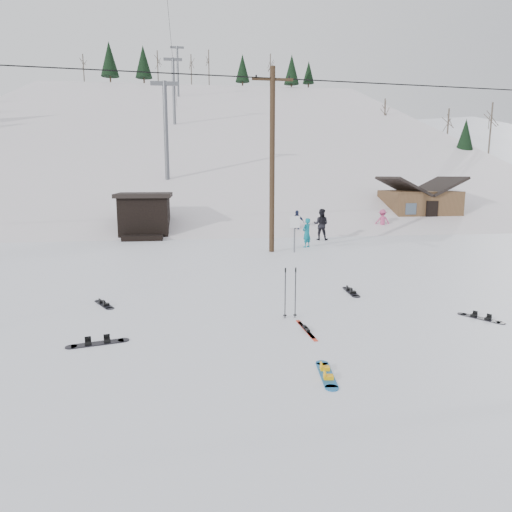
{
  "coord_description": "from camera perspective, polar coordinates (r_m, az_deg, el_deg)",
  "views": [
    {
      "loc": [
        -1.89,
        -8.72,
        3.86
      ],
      "look_at": [
        -0.03,
        4.99,
        1.4
      ],
      "focal_mm": 32.0,
      "sensor_mm": 36.0,
      "label": 1
    }
  ],
  "objects": [
    {
      "name": "lift_hut",
      "position": [
        29.93,
        -13.71,
        5.0
      ],
      "size": [
        3.4,
        4.1,
        2.75
      ],
      "color": "black",
      "rests_on": "ground"
    },
    {
      "name": "skier_teal",
      "position": [
        24.81,
        6.36,
        2.91
      ],
      "size": [
        0.69,
        0.65,
        1.58
      ],
      "primitive_type": "imported",
      "rotation": [
        0.0,
        0.0,
        3.81
      ],
      "color": "#0C7181",
      "rests_on": "ground"
    },
    {
      "name": "utility_pole",
      "position": [
        23.07,
        2.03,
        12.11
      ],
      "size": [
        2.0,
        0.26,
        9.0
      ],
      "color": "#3A2819",
      "rests_on": "ground"
    },
    {
      "name": "lift_tower_near",
      "position": [
        38.99,
        -11.21,
        15.77
      ],
      "size": [
        2.2,
        0.36,
        8.0
      ],
      "color": "#595B60",
      "rests_on": "ski_slope"
    },
    {
      "name": "skier_dark",
      "position": [
        27.76,
        8.13,
        3.93
      ],
      "size": [
        1.13,
        1.03,
        1.88
      ],
      "primitive_type": "imported",
      "rotation": [
        0.0,
        0.0,
        2.72
      ],
      "color": "black",
      "rests_on": "ground"
    },
    {
      "name": "lift_tower_far",
      "position": [
        80.56,
        -9.77,
        22.11
      ],
      "size": [
        2.2,
        0.36,
        8.0
      ],
      "color": "#595B60",
      "rests_on": "ski_slope"
    },
    {
      "name": "treeline_right",
      "position": [
        63.43,
        29.12,
        5.31
      ],
      "size": [
        20.0,
        60.0,
        10.0
      ],
      "primitive_type": null,
      "color": "black",
      "rests_on": "ground"
    },
    {
      "name": "cabin",
      "position": [
        36.9,
        19.64,
        5.79
      ],
      "size": [
        5.39,
        4.4,
        3.77
      ],
      "color": "brown",
      "rests_on": "ground"
    },
    {
      "name": "ridge_right",
      "position": [
        72.53,
        25.9,
        -2.78
      ],
      "size": [
        45.66,
        93.98,
        54.59
      ],
      "primitive_type": "cube",
      "rotation": [
        0.21,
        -0.05,
        -0.12
      ],
      "color": "white",
      "rests_on": "ground"
    },
    {
      "name": "board_scatter_f",
      "position": [
        15.59,
        11.8,
        -4.38
      ],
      "size": [
        0.32,
        1.42,
        0.1
      ],
      "rotation": [
        0.0,
        0.0,
        1.52
      ],
      "color": "black",
      "rests_on": "ground"
    },
    {
      "name": "skier_navy",
      "position": [
        30.0,
        5.16,
        4.18
      ],
      "size": [
        1.02,
        0.65,
        1.61
      ],
      "primitive_type": "imported",
      "rotation": [
        0.0,
        0.0,
        2.85
      ],
      "color": "#19203F",
      "rests_on": "ground"
    },
    {
      "name": "ground",
      "position": [
        9.72,
        4.24,
        -13.33
      ],
      "size": [
        200.0,
        200.0,
        0.0
      ],
      "primitive_type": "plane",
      "color": "white",
      "rests_on": "ground"
    },
    {
      "name": "board_scatter_b",
      "position": [
        14.56,
        -18.45,
        -5.74
      ],
      "size": [
        0.75,
        1.15,
        0.09
      ],
      "rotation": [
        0.0,
        0.0,
        2.08
      ],
      "color": "black",
      "rests_on": "ground"
    },
    {
      "name": "lift_tower_mid",
      "position": [
        59.69,
        -10.25,
        20.04
      ],
      "size": [
        2.2,
        0.36,
        8.0
      ],
      "color": "#595B60",
      "rests_on": "ski_slope"
    },
    {
      "name": "trail_sign",
      "position": [
        23.0,
        4.87,
        3.58
      ],
      "size": [
        0.5,
        0.09,
        1.85
      ],
      "color": "#595B60",
      "rests_on": "ground"
    },
    {
      "name": "ski_poles",
      "position": [
        12.47,
        4.31,
        -4.55
      ],
      "size": [
        0.38,
        0.1,
        1.4
      ],
      "color": "black",
      "rests_on": "ground"
    },
    {
      "name": "hero_snowboard",
      "position": [
        9.3,
        8.81,
        -14.39
      ],
      "size": [
        0.39,
        1.37,
        0.1
      ],
      "rotation": [
        0.0,
        0.0,
        1.46
      ],
      "color": "#1965A6",
      "rests_on": "ground"
    },
    {
      "name": "treeline_crest",
      "position": [
        94.82,
        -6.63,
        7.67
      ],
      "size": [
        50.0,
        6.0,
        10.0
      ],
      "primitive_type": null,
      "color": "black",
      "rests_on": "ski_slope"
    },
    {
      "name": "hero_skis",
      "position": [
        11.7,
        6.29,
        -9.12
      ],
      "size": [
        0.18,
        1.59,
        0.08
      ],
      "rotation": [
        0.0,
        0.0,
        0.05
      ],
      "color": "red",
      "rests_on": "ground"
    },
    {
      "name": "ski_slope",
      "position": [
        65.69,
        -5.86,
        -3.96
      ],
      "size": [
        60.0,
        85.24,
        65.97
      ],
      "primitive_type": "cube",
      "rotation": [
        0.31,
        0.0,
        0.0
      ],
      "color": "white",
      "rests_on": "ground"
    },
    {
      "name": "board_scatter_d",
      "position": [
        13.96,
        26.29,
        -6.95
      ],
      "size": [
        0.8,
        1.11,
        0.09
      ],
      "rotation": [
        0.0,
        0.0,
        -1.0
      ],
      "color": "black",
      "rests_on": "ground"
    },
    {
      "name": "board_scatter_a",
      "position": [
        11.36,
        -19.17,
        -10.23
      ],
      "size": [
        1.38,
        0.55,
        0.1
      ],
      "rotation": [
        0.0,
        0.0,
        0.25
      ],
      "color": "black",
      "rests_on": "ground"
    },
    {
      "name": "skier_pink",
      "position": [
        32.37,
        15.51,
        4.25
      ],
      "size": [
        1.05,
        0.65,
        1.56
      ],
      "primitive_type": "imported",
      "rotation": [
        0.0,
        0.0,
        3.07
      ],
      "color": "#BE4374",
      "rests_on": "ground"
    }
  ]
}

